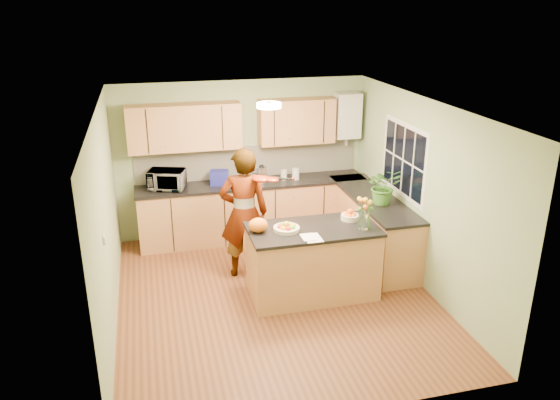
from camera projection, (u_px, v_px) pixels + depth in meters
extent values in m
plane|color=brown|center=(275.00, 296.00, 7.16)|extent=(4.50, 4.50, 0.00)
cube|color=white|center=(275.00, 107.00, 6.29)|extent=(4.00, 4.50, 0.02)
cube|color=#8BA576|center=(242.00, 159.00, 8.77)|extent=(4.00, 0.02, 2.50)
cube|color=#8BA576|center=(337.00, 299.00, 4.68)|extent=(4.00, 0.02, 2.50)
cube|color=#8BA576|center=(106.00, 223.00, 6.27)|extent=(0.02, 4.50, 2.50)
cube|color=#8BA576|center=(423.00, 194.00, 7.18)|extent=(0.02, 4.50, 2.50)
cube|color=#BE824C|center=(253.00, 211.00, 8.80)|extent=(3.60, 0.60, 0.90)
cube|color=black|center=(253.00, 183.00, 8.62)|extent=(3.64, 0.62, 0.04)
cube|color=#BE824C|center=(372.00, 227.00, 8.16)|extent=(0.60, 2.20, 0.90)
cube|color=black|center=(373.00, 198.00, 7.99)|extent=(0.62, 2.24, 0.04)
cube|color=silver|center=(249.00, 161.00, 8.79)|extent=(3.60, 0.02, 0.52)
cube|color=#BE824C|center=(184.00, 127.00, 8.20)|extent=(1.70, 0.34, 0.70)
cube|color=#BE824C|center=(296.00, 121.00, 8.60)|extent=(1.20, 0.34, 0.70)
cube|color=silver|center=(347.00, 115.00, 8.78)|extent=(0.40, 0.30, 0.72)
cylinder|color=silver|center=(346.00, 139.00, 8.92)|extent=(0.06, 0.06, 0.20)
cube|color=silver|center=(403.00, 160.00, 7.62)|extent=(0.01, 1.30, 1.05)
cube|color=black|center=(403.00, 160.00, 7.62)|extent=(0.01, 1.18, 0.92)
cube|color=silver|center=(104.00, 240.00, 5.71)|extent=(0.02, 0.09, 0.09)
cylinder|color=#FFEABF|center=(269.00, 105.00, 6.57)|extent=(0.30, 0.30, 0.06)
cylinder|color=silver|center=(269.00, 103.00, 6.56)|extent=(0.10, 0.10, 0.02)
cube|color=#BE824C|center=(312.00, 263.00, 7.06)|extent=(1.61, 0.81, 0.91)
cube|color=black|center=(313.00, 229.00, 6.90)|extent=(1.65, 0.85, 0.04)
cylinder|color=beige|center=(286.00, 229.00, 6.80)|extent=(0.33, 0.33, 0.05)
cylinder|color=beige|center=(350.00, 217.00, 7.14)|extent=(0.24, 0.24, 0.07)
cylinder|color=silver|center=(363.00, 221.00, 6.83)|extent=(0.11, 0.11, 0.21)
ellipsoid|color=orange|center=(258.00, 225.00, 6.75)|extent=(0.28, 0.26, 0.18)
cube|color=white|center=(313.00, 238.00, 6.59)|extent=(0.20, 0.27, 0.01)
imported|color=tan|center=(244.00, 213.00, 7.43)|extent=(0.71, 0.51, 1.84)
imported|color=silver|center=(167.00, 180.00, 8.27)|extent=(0.62, 0.51, 0.30)
cube|color=navy|center=(219.00, 178.00, 8.48)|extent=(0.31, 0.26, 0.22)
cylinder|color=silver|center=(262.00, 174.00, 8.61)|extent=(0.17, 0.17, 0.24)
sphere|color=black|center=(262.00, 165.00, 8.55)|extent=(0.09, 0.09, 0.09)
cylinder|color=beige|center=(284.00, 175.00, 8.72)|extent=(0.11, 0.11, 0.16)
cylinder|color=silver|center=(296.00, 174.00, 8.73)|extent=(0.14, 0.14, 0.18)
imported|color=#3D7828|center=(384.00, 186.00, 7.63)|extent=(0.50, 0.44, 0.53)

